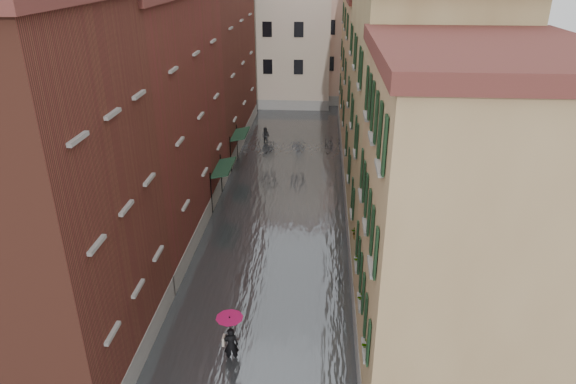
% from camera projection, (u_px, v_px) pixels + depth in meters
% --- Properties ---
extents(ground, '(120.00, 120.00, 0.00)m').
position_uv_depth(ground, '(257.00, 332.00, 21.22)').
color(ground, '#57575A').
rests_on(ground, ground).
extents(floodwater, '(10.00, 60.00, 0.20)m').
position_uv_depth(floodwater, '(282.00, 197.00, 32.98)').
color(floodwater, '#4D5155').
rests_on(floodwater, ground).
extents(building_left_near, '(6.00, 8.00, 13.00)m').
position_uv_depth(building_left_near, '(37.00, 207.00, 17.15)').
color(building_left_near, brown).
rests_on(building_left_near, ground).
extents(building_left_mid, '(6.00, 14.00, 12.50)m').
position_uv_depth(building_left_mid, '(144.00, 120.00, 27.24)').
color(building_left_mid, maroon).
rests_on(building_left_mid, ground).
extents(building_left_far, '(6.00, 16.00, 14.00)m').
position_uv_depth(building_left_far, '(204.00, 57.00, 40.55)').
color(building_left_far, brown).
rests_on(building_left_far, ground).
extents(building_right_near, '(6.00, 8.00, 11.50)m').
position_uv_depth(building_right_near, '(460.00, 241.00, 16.59)').
color(building_right_near, '#A37F54').
rests_on(building_right_near, ground).
extents(building_right_mid, '(6.00, 14.00, 13.00)m').
position_uv_depth(building_right_mid, '(411.00, 121.00, 26.26)').
color(building_right_mid, tan).
rests_on(building_right_mid, ground).
extents(building_right_far, '(6.00, 16.00, 11.50)m').
position_uv_depth(building_right_far, '(382.00, 75.00, 40.19)').
color(building_right_far, '#A37F54').
rests_on(building_right_far, ground).
extents(building_end_cream, '(12.00, 9.00, 13.00)m').
position_uv_depth(building_end_cream, '(272.00, 39.00, 53.21)').
color(building_end_cream, '#B3A78E').
rests_on(building_end_cream, ground).
extents(building_end_pink, '(10.00, 9.00, 12.00)m').
position_uv_depth(building_end_pink, '(358.00, 42.00, 54.67)').
color(building_end_pink, tan).
rests_on(building_end_pink, ground).
extents(awning_near, '(1.09, 3.13, 2.80)m').
position_uv_depth(awning_near, '(223.00, 169.00, 31.13)').
color(awning_near, '#173321').
rests_on(awning_near, ground).
extents(awning_far, '(1.09, 2.91, 2.80)m').
position_uv_depth(awning_far, '(240.00, 135.00, 37.07)').
color(awning_far, '#173321').
rests_on(awning_far, ground).
extents(window_planters, '(0.59, 8.10, 0.84)m').
position_uv_depth(window_planters, '(363.00, 273.00, 18.90)').
color(window_planters, brown).
rests_on(window_planters, ground).
extents(pedestrian_main, '(1.03, 1.03, 2.06)m').
position_uv_depth(pedestrian_main, '(230.00, 334.00, 19.15)').
color(pedestrian_main, black).
rests_on(pedestrian_main, ground).
extents(pedestrian_far, '(0.84, 0.76, 1.41)m').
position_uv_depth(pedestrian_far, '(266.00, 136.00, 42.46)').
color(pedestrian_far, black).
rests_on(pedestrian_far, ground).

